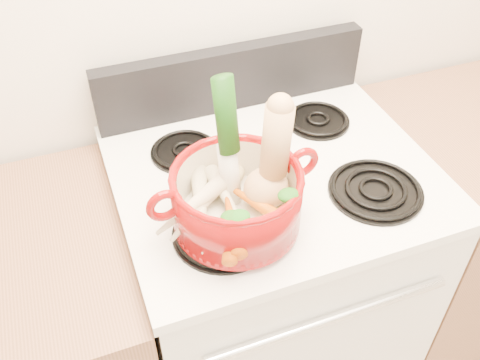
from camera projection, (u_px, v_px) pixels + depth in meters
name	position (u px, v px, depth m)	size (l,w,h in m)	color
stove_body	(268.00, 289.00, 1.65)	(0.76, 0.65, 0.92)	white
cooktop	(274.00, 174.00, 1.33)	(0.78, 0.67, 0.03)	white
control_backsplash	(233.00, 78.00, 1.47)	(0.76, 0.05, 0.18)	black
oven_handle	(331.00, 319.00, 1.20)	(0.02, 0.02, 0.60)	silver
burner_front_left	(223.00, 232.00, 1.16)	(0.22, 0.22, 0.02)	black
burner_front_right	(376.00, 190.00, 1.26)	(0.22, 0.22, 0.02)	black
burner_back_left	(185.00, 150.00, 1.36)	(0.17, 0.17, 0.02)	black
burner_back_right	(318.00, 119.00, 1.46)	(0.17, 0.17, 0.02)	black
dutch_oven	(237.00, 199.00, 1.12)	(0.27, 0.27, 0.14)	maroon
pot_handle_left	(165.00, 205.00, 1.04)	(0.08, 0.08, 0.02)	maroon
pot_handle_right	(302.00, 162.00, 1.14)	(0.08, 0.08, 0.02)	maroon
squash	(267.00, 159.00, 1.09)	(0.10, 0.10, 0.25)	tan
leek	(229.00, 142.00, 1.08)	(0.05, 0.05, 0.30)	beige
ginger	(227.00, 177.00, 1.20)	(0.08, 0.06, 0.04)	#D4BF82
parsnip_0	(201.00, 209.00, 1.12)	(0.04, 0.04, 0.22)	beige
parsnip_1	(201.00, 202.00, 1.13)	(0.05, 0.05, 0.22)	beige
parsnip_2	(226.00, 196.00, 1.14)	(0.04, 0.04, 0.17)	beige
parsnip_3	(191.00, 205.00, 1.11)	(0.04, 0.04, 0.19)	#EFE3C3
carrot_0	(229.00, 232.00, 1.08)	(0.03, 0.03, 0.16)	#C35C09
carrot_1	(232.00, 225.00, 1.08)	(0.03, 0.03, 0.16)	#CC4E0A
carrot_2	(258.00, 206.00, 1.12)	(0.03, 0.03, 0.18)	#DD610B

